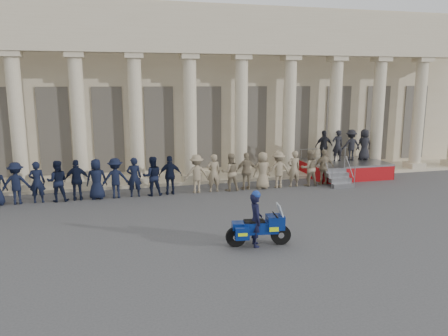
# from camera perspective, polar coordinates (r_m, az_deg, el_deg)

# --- Properties ---
(ground) EXTENTS (90.00, 90.00, 0.00)m
(ground) POSITION_cam_1_polar(r_m,az_deg,el_deg) (14.22, -3.76, -9.30)
(ground) COLOR #3D3D40
(ground) RESTS_ON ground
(building) EXTENTS (40.00, 12.50, 9.00)m
(building) POSITION_cam_1_polar(r_m,az_deg,el_deg) (27.96, -9.61, 10.08)
(building) COLOR #BFAF8F
(building) RESTS_ON ground
(officer_rank) EXTENTS (20.49, 0.66, 1.75)m
(officer_rank) POSITION_cam_1_polar(r_m,az_deg,el_deg) (19.51, -13.65, -1.27)
(officer_rank) COLOR black
(officer_rank) RESTS_ON ground
(reviewing_stand) EXTENTS (4.05, 3.93, 2.48)m
(reviewing_stand) POSITION_cam_1_polar(r_m,az_deg,el_deg) (24.12, 15.64, 1.93)
(reviewing_stand) COLOR gray
(reviewing_stand) RESTS_ON ground
(motorcycle) EXTENTS (2.04, 0.89, 1.31)m
(motorcycle) POSITION_cam_1_polar(r_m,az_deg,el_deg) (13.57, 4.61, -7.80)
(motorcycle) COLOR black
(motorcycle) RESTS_ON ground
(rider) EXTENTS (0.47, 0.65, 1.76)m
(rider) POSITION_cam_1_polar(r_m,az_deg,el_deg) (13.45, 4.16, -6.59)
(rider) COLOR black
(rider) RESTS_ON ground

